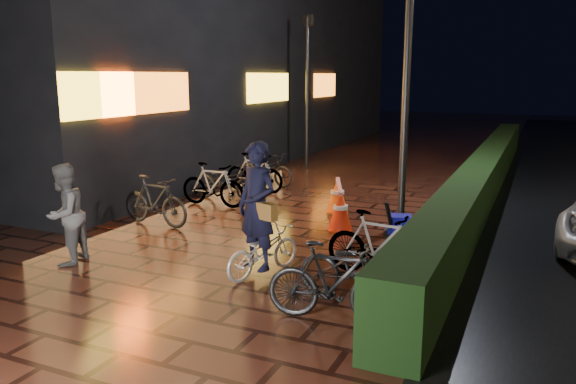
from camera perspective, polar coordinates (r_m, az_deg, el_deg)
The scene contains 11 objects.
ground at distance 8.98m, azimuth -7.67°, elevation -7.73°, with size 80.00×80.00×0.00m, color #381911.
hedge at distance 15.40m, azimuth 19.45°, elevation 1.82°, with size 0.70×20.00×1.00m, color black.
bystander_person at distance 9.59m, azimuth -21.74°, elevation -2.13°, with size 0.79×0.62×1.63m, color slate.
storefront_block at distance 23.39m, azimuth -13.01°, elevation 15.21°, with size 12.09×22.00×9.00m.
lamp_post_hedge at distance 11.04m, azimuth 11.96°, elevation 11.28°, with size 0.51×0.15×5.33m.
lamp_post_sf at distance 18.25m, azimuth 1.98°, elevation 10.73°, with size 0.45×0.26×4.82m.
cyclist at distance 8.39m, azimuth -2.87°, elevation -3.58°, with size 0.95×1.51×2.05m.
traffic_barrier at distance 11.70m, azimuth 5.18°, elevation -1.07°, with size 1.09×1.90×0.78m.
cart_assembly at distance 9.59m, azimuth 11.22°, elevation -3.42°, with size 0.61×0.65×0.99m.
parked_bikes_storefront at distance 13.72m, azimuth -6.10°, elevation 1.21°, with size 1.99×5.43×1.01m.
parked_bikes_hedge at distance 7.67m, azimuth 7.23°, elevation -7.29°, with size 1.84×2.43×1.01m.
Camera 1 is at (4.55, -7.14, 2.98)m, focal length 35.00 mm.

